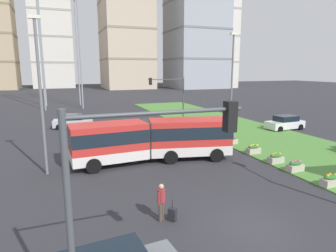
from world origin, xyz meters
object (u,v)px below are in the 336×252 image
object	(u,v)px
articulated_bus	(153,139)
flower_planter_2	(276,158)
flower_planter_3	(253,149)
flower_planter_1	(295,166)
apartment_tower_centre	(125,17)
apartment_tower_eastcentre	(196,17)
car_silver_hatch	(73,121)
rolling_suitcase	(172,214)
streetlight_median	(232,81)
apartment_tower_westcentre	(49,14)
flower_planter_4	(231,140)
apartment_tower_east	(210,25)
pedestrian_crossing	(161,200)
flower_planter_5	(221,136)
streetlight_left	(40,91)
flower_planter_0	(331,180)
traffic_light_far_right	(172,93)
traffic_light_near_left	(134,181)
car_white_van	(285,123)

from	to	relation	value
articulated_bus	flower_planter_2	distance (m)	8.97
flower_planter_3	flower_planter_1	bearing A→B (deg)	-90.00
apartment_tower_centre	flower_planter_1	bearing A→B (deg)	-96.20
apartment_tower_centre	apartment_tower_eastcentre	size ratio (longest dim) A/B	0.99
flower_planter_1	flower_planter_2	size ratio (longest dim) A/B	1.00
car_silver_hatch	rolling_suitcase	xyz separation A→B (m)	(2.94, -23.76, -0.44)
streetlight_median	apartment_tower_westcentre	size ratio (longest dim) A/B	0.19
apartment_tower_eastcentre	flower_planter_2	bearing A→B (deg)	-112.53
streetlight_median	apartment_tower_eastcentre	world-z (taller)	apartment_tower_eastcentre
rolling_suitcase	apartment_tower_centre	world-z (taller)	apartment_tower_centre
flower_planter_1	flower_planter_3	distance (m)	4.38
flower_planter_4	flower_planter_3	bearing A→B (deg)	-90.00
streetlight_median	apartment_tower_east	world-z (taller)	apartment_tower_east
articulated_bus	pedestrian_crossing	bearing A→B (deg)	-105.79
apartment_tower_eastcentre	streetlight_median	bearing A→B (deg)	-113.72
flower_planter_1	streetlight_median	world-z (taller)	streetlight_median
car_silver_hatch	flower_planter_5	xyz separation A→B (m)	(12.88, -11.53, -0.33)
streetlight_left	streetlight_median	world-z (taller)	streetlight_median
flower_planter_2	apartment_tower_westcentre	bearing A→B (deg)	98.25
car_silver_hatch	flower_planter_0	distance (m)	26.83
pedestrian_crossing	flower_planter_5	world-z (taller)	pedestrian_crossing
articulated_bus	streetlight_median	distance (m)	11.82
apartment_tower_centre	flower_planter_4	bearing A→B (deg)	-96.76
flower_planter_2	apartment_tower_eastcentre	distance (m)	91.75
rolling_suitcase	traffic_light_far_right	size ratio (longest dim) A/B	0.17
rolling_suitcase	flower_planter_0	bearing A→B (deg)	1.34
rolling_suitcase	traffic_light_far_right	world-z (taller)	traffic_light_far_right
flower_planter_5	streetlight_median	size ratio (longest dim) A/B	0.11
apartment_tower_eastcentre	flower_planter_1	bearing A→B (deg)	-112.08
pedestrian_crossing	flower_planter_3	xyz separation A→B (m)	(10.39, 7.08, -0.58)
streetlight_left	apartment_tower_eastcentre	distance (m)	94.29
traffic_light_near_left	car_silver_hatch	bearing A→B (deg)	90.06
streetlight_left	car_silver_hatch	bearing A→B (deg)	80.91
flower_planter_4	apartment_tower_east	size ratio (longest dim) A/B	0.02
car_white_van	flower_planter_2	bearing A→B (deg)	-135.30
rolling_suitcase	traffic_light_near_left	distance (m)	6.75
car_silver_hatch	rolling_suitcase	bearing A→B (deg)	-82.95
flower_planter_0	traffic_light_near_left	size ratio (longest dim) A/B	0.19
traffic_light_near_left	rolling_suitcase	bearing A→B (deg)	58.60
flower_planter_0	flower_planter_2	bearing A→B (deg)	90.00
apartment_tower_eastcentre	apartment_tower_east	world-z (taller)	apartment_tower_eastcentre
articulated_bus	pedestrian_crossing	size ratio (longest dim) A/B	6.88
rolling_suitcase	traffic_light_near_left	bearing A→B (deg)	-121.40
pedestrian_crossing	traffic_light_far_right	size ratio (longest dim) A/B	0.30
car_silver_hatch	apartment_tower_westcentre	distance (m)	87.43
pedestrian_crossing	traffic_light_near_left	distance (m)	6.35
rolling_suitcase	streetlight_left	size ratio (longest dim) A/B	0.10
flower_planter_1	apartment_tower_westcentre	xyz separation A→B (m)	(-14.88, 104.38, 26.12)
flower_planter_0	traffic_light_far_right	distance (m)	20.41
streetlight_left	streetlight_median	bearing A→B (deg)	16.93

